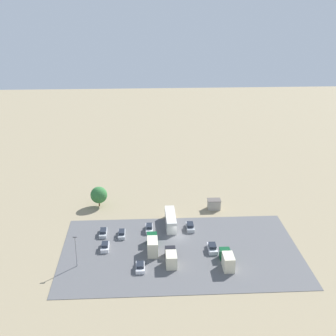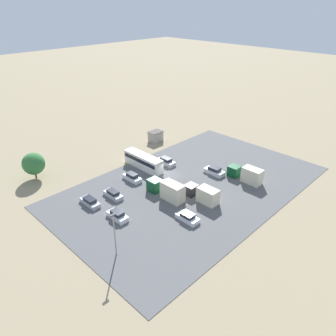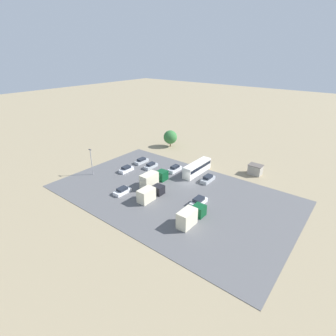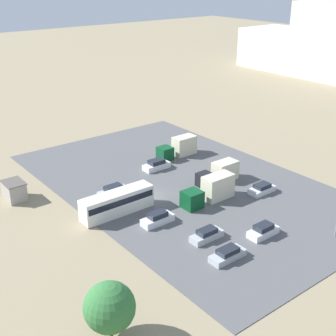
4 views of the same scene
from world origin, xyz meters
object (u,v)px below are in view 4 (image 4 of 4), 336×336
Objects in this scene: parked_truck_1 at (211,190)px; parked_car_6 at (114,191)px; parked_car_4 at (263,231)px; parked_truck_0 at (220,173)px; parked_car_0 at (158,219)px; parked_car_5 at (156,165)px; shed_building at (14,191)px; parked_car_2 at (228,254)px; parked_car_3 at (262,189)px; parked_car_1 at (207,235)px; parked_truck_2 at (179,148)px; bus at (117,202)px.

parked_car_6 is at bearing 45.92° from parked_truck_1.
parked_truck_0 is (-15.31, 7.04, 0.72)m from parked_car_4.
parked_car_0 reaches higher than parked_car_5.
shed_building is 0.81× the size of parked_car_2.
parked_car_5 is (-17.04, -7.11, 0.09)m from parked_car_3.
parked_car_2 is (4.69, -0.99, -0.01)m from parked_car_1.
parked_truck_0 is 6.97m from parked_truck_1.
parked_car_1 is 7.27m from parked_car_4.
parked_truck_1 is 18.12m from parked_truck_2.
parked_car_1 is at bearing -171.17° from parked_car_6.
parked_car_1 is 0.61× the size of parked_truck_0.
bus is 17.82m from parked_car_2.
shed_building reaches higher than parked_car_3.
parked_truck_0 reaches higher than parked_car_3.
parked_car_3 is at bearing -179.04° from parked_truck_2.
parked_truck_1 is at bearing 51.11° from shed_building.
parked_car_6 reaches higher than parked_car_1.
parked_car_5 is 0.63× the size of parked_truck_0.
parked_car_5 is 14.19m from parked_truck_1.
shed_building is 22.21m from parked_car_0.
parked_car_1 is 1.05× the size of parked_car_4.
parked_car_3 is 0.93× the size of parked_car_5.
parked_truck_2 reaches higher than parked_truck_0.
parked_car_1 reaches higher than parked_car_3.
parked_truck_1 is at bearing -110.29° from parked_car_3.
parked_car_6 reaches higher than parked_car_3.
parked_car_3 is at bearing -125.36° from parked_car_6.
parked_car_6 is (7.97, 11.95, -0.66)m from shed_building.
parked_car_0 is 18.27m from parked_car_5.
parked_truck_0 reaches higher than parked_car_6.
parked_truck_2 is (-28.70, 16.12, 0.94)m from parked_car_2.
parked_car_2 is at bearing 138.73° from parked_truck_0.
bus is 2.31× the size of parked_car_2.
bus is 2.29× the size of parked_car_5.
parked_car_2 is 21.64m from parked_truck_0.
parked_car_5 reaches higher than parked_car_2.
parked_car_1 is at bearing 29.93° from shed_building.
parked_truck_1 reaches higher than parked_truck_2.
bus is 16.29m from parked_car_5.
parked_truck_1 is (5.08, 12.76, -0.07)m from bus.
bus is 5.58m from parked_car_6.
parked_truck_2 is at bearing 87.16° from shed_building.
parked_car_2 is 14.97m from parked_truck_1.
bus is at bearing 123.87° from parked_car_5.
parked_car_5 is 0.60× the size of parked_truck_2.
parked_car_0 is 10.14m from parked_truck_1.
parked_car_3 is (7.98, 20.61, -1.11)m from bus.
parked_car_3 is at bearing -157.36° from parked_car_5.
parked_truck_1 is at bearing 177.01° from parked_car_5.
shed_building is 16.02m from bus.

